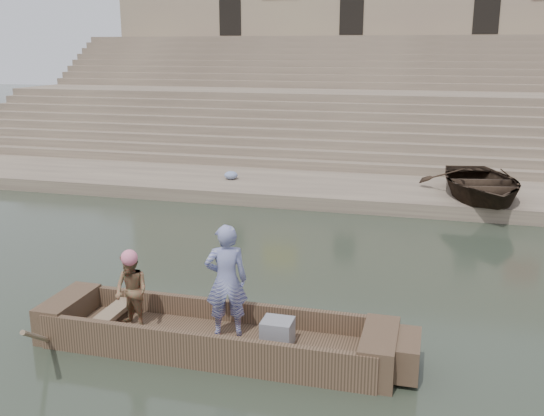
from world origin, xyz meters
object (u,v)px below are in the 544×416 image
at_px(television, 277,332).
at_px(beached_rowboat, 481,183).
at_px(rowing_man, 131,291).
at_px(main_rowboat, 214,343).
at_px(standing_man, 226,281).

distance_m(television, beached_rowboat, 10.45).
relative_size(rowing_man, television, 2.69).
relative_size(main_rowboat, standing_man, 2.79).
xyz_separation_m(main_rowboat, beached_rowboat, (4.47, 9.86, 0.73)).
xyz_separation_m(television, beached_rowboat, (3.45, 9.86, 0.42)).
relative_size(standing_man, rowing_man, 1.44).
height_order(standing_man, television, standing_man).
bearing_deg(rowing_man, main_rowboat, 22.29).
bearing_deg(television, main_rowboat, 180.00).
distance_m(standing_man, television, 1.09).
height_order(television, beached_rowboat, beached_rowboat).
bearing_deg(standing_man, rowing_man, -16.24).
xyz_separation_m(standing_man, rowing_man, (-1.54, -0.16, -0.28)).
xyz_separation_m(main_rowboat, standing_man, (0.19, 0.13, 1.00)).
relative_size(main_rowboat, television, 10.87).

